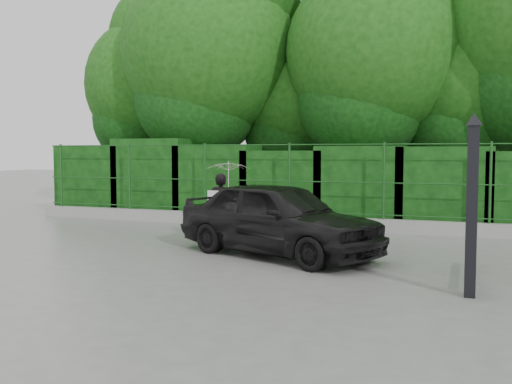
% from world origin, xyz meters
% --- Properties ---
extents(ground, '(80.00, 80.00, 0.00)m').
position_xyz_m(ground, '(0.00, 0.00, 0.00)').
color(ground, gray).
extents(kerb, '(14.00, 0.25, 0.30)m').
position_xyz_m(kerb, '(0.00, 4.50, 0.15)').
color(kerb, '#9E9E99').
rests_on(kerb, ground).
extents(fence, '(14.13, 0.06, 1.80)m').
position_xyz_m(fence, '(0.22, 4.50, 1.20)').
color(fence, '#194A1A').
rests_on(fence, kerb).
extents(hedge, '(14.20, 1.20, 2.25)m').
position_xyz_m(hedge, '(-0.15, 5.50, 1.02)').
color(hedge, black).
rests_on(hedge, ground).
extents(trees, '(17.10, 6.15, 8.08)m').
position_xyz_m(trees, '(1.14, 7.74, 4.62)').
color(trees, black).
rests_on(trees, ground).
extents(gate, '(0.22, 2.33, 2.36)m').
position_xyz_m(gate, '(4.60, -0.72, 1.19)').
color(gate, black).
rests_on(gate, ground).
extents(woman, '(0.91, 0.93, 1.68)m').
position_xyz_m(woman, '(-0.22, 2.03, 1.11)').
color(woman, black).
rests_on(woman, ground).
extents(car, '(4.30, 3.03, 1.36)m').
position_xyz_m(car, '(1.35, 0.75, 0.68)').
color(car, black).
rests_on(car, ground).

